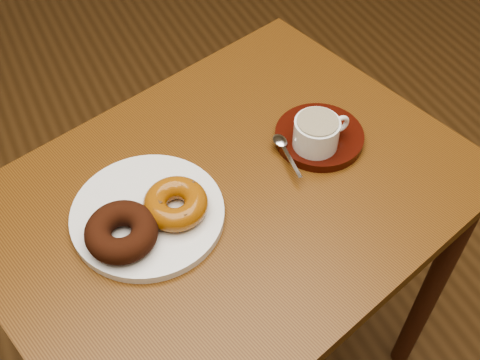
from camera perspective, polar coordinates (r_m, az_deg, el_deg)
name	(u,v)px	position (r m, az deg, el deg)	size (l,w,h in m)	color
cafe_table	(230,233)	(1.13, -0.91, -5.03)	(0.96, 0.81, 0.77)	brown
donut_plate	(148,214)	(1.00, -8.75, -3.24)	(0.25, 0.25, 0.02)	white
donut_cinnamon	(121,232)	(0.96, -11.18, -4.85)	(0.12, 0.12, 0.04)	#33150A
donut_caramel	(176,204)	(0.98, -6.12, -2.24)	(0.15, 0.15, 0.04)	#945210
saucer	(319,137)	(1.12, 7.51, 4.10)	(0.16, 0.16, 0.02)	#320C06
coffee_cup	(317,132)	(1.07, 7.32, 4.49)	(0.11, 0.08, 0.06)	white
teaspoon	(282,145)	(1.08, 4.01, 3.38)	(0.03, 0.11, 0.01)	silver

